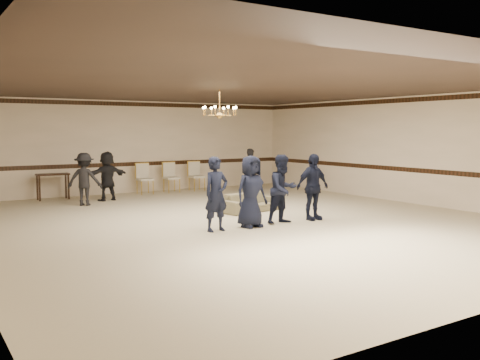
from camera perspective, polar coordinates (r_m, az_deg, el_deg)
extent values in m
cube|color=#B8AD8E|center=(12.81, 0.09, -4.43)|extent=(12.00, 14.00, 0.01)
cube|color=#31231B|center=(12.67, 0.09, 9.99)|extent=(12.00, 14.00, 0.01)
cube|color=beige|center=(18.91, -11.42, 3.51)|extent=(12.00, 0.01, 3.20)
cube|color=beige|center=(16.65, 17.80, 3.12)|extent=(0.01, 14.00, 3.20)
cube|color=black|center=(18.93, -11.37, 1.70)|extent=(12.00, 0.02, 0.14)
cube|color=black|center=(18.91, -11.49, 8.00)|extent=(12.00, 0.02, 0.14)
imported|color=black|center=(11.44, -2.57, -1.52)|extent=(0.63, 0.44, 1.62)
imported|color=black|center=(11.91, 1.19, -1.24)|extent=(0.83, 0.58, 1.62)
imported|color=black|center=(12.43, 4.65, -0.98)|extent=(0.83, 0.67, 1.62)
imported|color=black|center=(12.99, 7.82, -0.74)|extent=(0.96, 0.41, 1.62)
imported|color=#726D4C|center=(14.27, 1.12, -2.41)|extent=(1.80, 0.98, 0.50)
imported|color=black|center=(15.99, -16.37, 0.08)|extent=(1.14, 1.01, 1.53)
imported|color=black|center=(16.92, -14.10, 0.42)|extent=(1.48, 0.67, 1.53)
imported|color=black|center=(18.80, 1.21, 1.06)|extent=(0.58, 0.40, 1.53)
cube|color=black|center=(17.67, -19.46, -0.67)|extent=(0.99, 0.43, 0.83)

